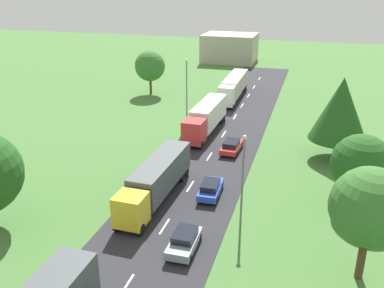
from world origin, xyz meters
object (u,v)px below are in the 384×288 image
at_px(car_third, 184,241).
at_px(car_fifth, 232,146).
at_px(tree_maple, 341,109).
at_px(truck_third, 206,117).
at_px(distant_building, 230,48).
at_px(lamppost_third, 187,88).
at_px(lamppost_second, 243,174).
at_px(truck_second, 156,179).
at_px(tree_pine, 361,164).
at_px(tree_birch, 371,207).
at_px(truck_fourth, 234,86).
at_px(tree_elm, 150,66).
at_px(car_fourth, 211,188).

bearing_deg(car_third, car_fifth, 91.08).
bearing_deg(car_fifth, tree_maple, 7.97).
relative_size(truck_third, distant_building, 1.04).
bearing_deg(car_third, tree_maple, 62.39).
bearing_deg(tree_maple, lamppost_third, 160.35).
relative_size(car_third, lamppost_second, 0.52).
distance_m(truck_third, car_fifth, 7.45).
distance_m(truck_second, lamppost_second, 8.55).
relative_size(lamppost_third, tree_pine, 1.33).
bearing_deg(tree_birch, lamppost_third, 126.78).
relative_size(tree_pine, distant_building, 0.55).
distance_m(truck_second, distant_building, 69.28).
relative_size(truck_fourth, car_fifth, 3.21).
bearing_deg(car_third, tree_elm, 114.68).
bearing_deg(truck_second, car_fifth, 71.09).
bearing_deg(lamppost_third, truck_fourth, 75.58).
height_order(tree_birch, tree_maple, tree_maple).
height_order(lamppost_second, distant_building, lamppost_second).
relative_size(car_fifth, tree_elm, 0.60).
bearing_deg(lamppost_second, truck_second, 170.24).
bearing_deg(car_fourth, lamppost_second, -43.28).
height_order(car_third, tree_pine, tree_pine).
relative_size(car_fifth, tree_maple, 0.49).
height_order(car_fourth, tree_maple, tree_maple).
xyz_separation_m(car_fourth, lamppost_third, (-8.36, 19.72, 4.18)).
relative_size(truck_second, lamppost_third, 1.41).
distance_m(lamppost_third, tree_pine, 27.78).
bearing_deg(truck_second, car_third, -54.99).
bearing_deg(lamppost_third, tree_maple, -19.65).
bearing_deg(car_fifth, tree_birch, -56.50).
bearing_deg(car_third, tree_birch, 2.06).
bearing_deg(lamppost_third, truck_second, -80.27).
bearing_deg(tree_birch, car_third, -177.94).
bearing_deg(tree_elm, car_fifth, -49.45).
height_order(truck_fourth, car_third, truck_fourth).
height_order(truck_third, lamppost_third, lamppost_third).
distance_m(truck_third, distant_building, 50.76).
relative_size(car_fifth, distant_building, 0.37).
distance_m(car_fourth, tree_birch, 15.77).
xyz_separation_m(car_third, lamppost_second, (3.33, 5.46, 3.49)).
xyz_separation_m(car_fourth, tree_pine, (12.93, 1.88, 3.35)).
relative_size(lamppost_third, distant_building, 0.73).
height_order(truck_third, truck_fourth, truck_third).
distance_m(lamppost_third, tree_birch, 34.96).
bearing_deg(truck_third, truck_fourth, 89.29).
height_order(truck_second, car_fifth, truck_second).
xyz_separation_m(truck_fourth, lamppost_third, (-3.76, -14.64, 2.87)).
bearing_deg(lamppost_second, truck_third, 112.46).
bearing_deg(tree_birch, tree_maple, 93.36).
bearing_deg(truck_third, lamppost_second, -67.54).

